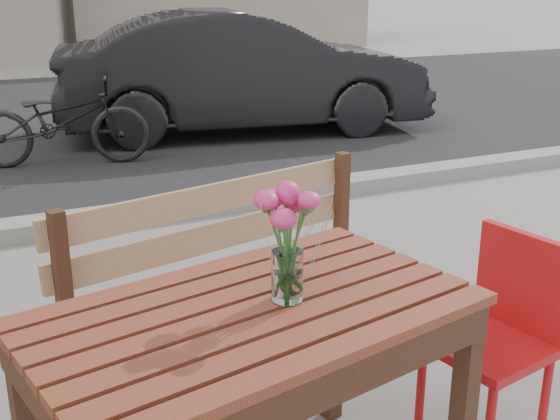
% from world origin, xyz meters
% --- Properties ---
extents(street, '(30.00, 8.12, 0.12)m').
position_xyz_m(street, '(0.00, 5.06, 0.03)').
color(street, black).
rests_on(street, ground).
extents(main_table, '(1.39, 0.98, 0.78)m').
position_xyz_m(main_table, '(-0.22, -0.04, 0.65)').
color(main_table, '#5D2B18').
rests_on(main_table, ground).
extents(main_bench, '(1.54, 0.77, 0.92)m').
position_xyz_m(main_bench, '(0.03, 0.78, 0.56)').
color(main_bench, '#9D7451').
rests_on(main_bench, ground).
extents(red_chair, '(0.46, 0.46, 0.79)m').
position_xyz_m(red_chair, '(0.80, 0.03, 0.46)').
color(red_chair, '#B01114').
rests_on(red_chair, ground).
extents(main_vase, '(0.20, 0.20, 0.36)m').
position_xyz_m(main_vase, '(-0.11, -0.04, 1.00)').
color(main_vase, white).
rests_on(main_vase, main_table).
extents(parked_car, '(4.19, 2.08, 1.32)m').
position_xyz_m(parked_car, '(1.99, 5.53, 0.66)').
color(parked_car, black).
rests_on(parked_car, ground).
extents(bicycle, '(1.67, 0.90, 0.83)m').
position_xyz_m(bicycle, '(-0.07, 4.85, 0.42)').
color(bicycle, black).
rests_on(bicycle, ground).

